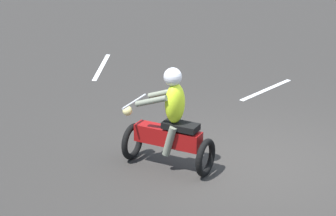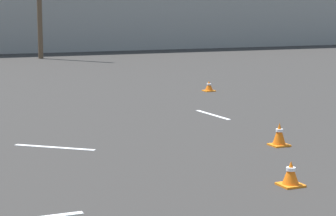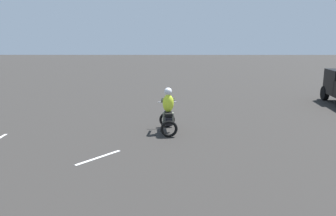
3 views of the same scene
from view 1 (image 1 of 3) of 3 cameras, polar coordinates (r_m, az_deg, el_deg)
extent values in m
plane|color=#2D2B28|center=(10.65, 7.60, -4.79)|extent=(120.00, 120.00, 0.00)
torus|color=black|center=(10.62, -3.12, -2.92)|extent=(0.59, 0.34, 0.60)
torus|color=black|center=(10.08, 3.29, -4.33)|extent=(0.59, 0.34, 0.60)
cube|color=maroon|center=(10.24, 0.00, -2.50)|extent=(0.67, 1.10, 0.28)
cube|color=black|center=(10.06, 1.11, -1.59)|extent=(0.47, 0.62, 0.10)
cylinder|color=silver|center=(10.33, -2.96, 0.56)|extent=(0.65, 0.32, 0.04)
sphere|color=#F2E08C|center=(10.45, -3.55, -0.24)|extent=(0.21, 0.21, 0.16)
ellipsoid|color=#CCEA26|center=(9.97, 0.61, 0.42)|extent=(0.48, 0.42, 0.64)
cylinder|color=slate|center=(10.25, -0.38, 1.31)|extent=(0.31, 0.54, 0.27)
cylinder|color=slate|center=(9.92, -1.46, 0.61)|extent=(0.31, 0.54, 0.27)
cylinder|color=slate|center=(10.31, 0.85, -2.32)|extent=(0.21, 0.27, 0.51)
cylinder|color=slate|center=(10.09, 0.14, -2.89)|extent=(0.21, 0.27, 0.51)
sphere|color=silver|center=(9.84, 0.41, 2.74)|extent=(0.37, 0.37, 0.28)
cube|color=silver|center=(15.33, -5.81, 3.59)|extent=(1.99, 0.13, 0.01)
cube|color=silver|center=(13.92, 8.55, 1.59)|extent=(1.41, 1.19, 0.01)
camera|label=2|loc=(5.58, 71.75, -17.79)|focal=70.00mm
camera|label=3|loc=(15.45, -30.84, 13.95)|focal=35.00mm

